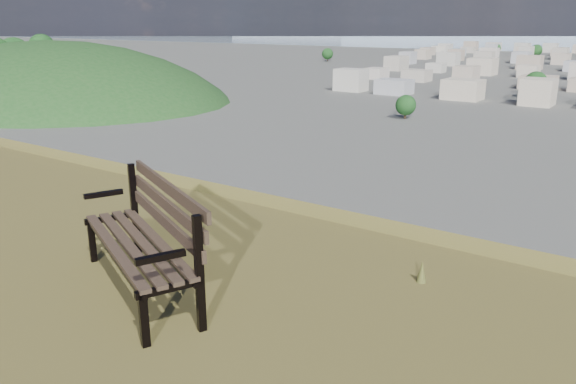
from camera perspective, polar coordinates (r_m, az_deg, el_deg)
The scene contains 2 objects.
park_bench at distance 4.36m, azimuth -14.12°, elevation -3.96°, with size 1.66×1.14×0.84m.
green_wooded_hill at distance 222.68m, azimuth -22.61°, elevation 8.81°, with size 158.69×126.95×79.35m.
Camera 1 is at (3.85, -0.75, 27.00)m, focal length 35.00 mm.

